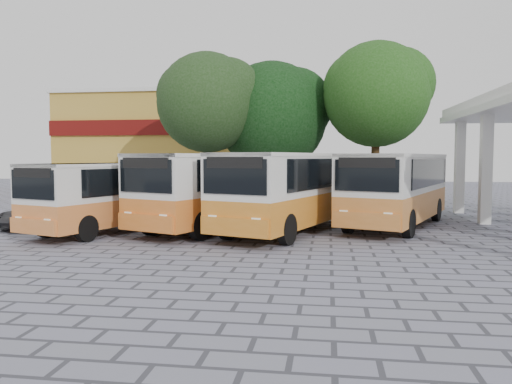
% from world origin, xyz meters
% --- Properties ---
extents(ground, '(90.00, 90.00, 0.00)m').
position_xyz_m(ground, '(0.00, 0.00, 0.00)').
color(ground, slate).
rests_on(ground, ground).
extents(shophouse_block, '(20.40, 10.40, 8.30)m').
position_xyz_m(shophouse_block, '(-11.00, 25.99, 4.16)').
color(shophouse_block, '#B1892E').
rests_on(shophouse_block, ground).
extents(bus_far_left, '(4.52, 7.86, 2.66)m').
position_xyz_m(bus_far_left, '(-7.17, 1.94, 1.54)').
color(bus_far_left, orange).
rests_on(bus_far_left, ground).
extents(bus_centre_left, '(5.50, 8.94, 3.01)m').
position_xyz_m(bus_centre_left, '(-3.25, 3.10, 1.74)').
color(bus_centre_left, orange).
rests_on(bus_centre_left, ground).
extents(bus_centre_right, '(5.21, 8.98, 3.03)m').
position_xyz_m(bus_centre_right, '(-0.34, 2.63, 1.76)').
color(bus_centre_right, '#C6731D').
rests_on(bus_centre_right, ground).
extents(bus_far_right, '(5.41, 8.94, 3.01)m').
position_xyz_m(bus_far_right, '(3.95, 4.71, 1.74)').
color(bus_far_right, '#C4732E').
rests_on(bus_far_right, ground).
extents(tree_left, '(6.55, 6.24, 9.41)m').
position_xyz_m(tree_left, '(-6.32, 14.19, 6.49)').
color(tree_left, black).
rests_on(tree_left, ground).
extents(tree_middle, '(7.60, 7.24, 9.16)m').
position_xyz_m(tree_middle, '(-2.50, 16.50, 5.78)').
color(tree_middle, '#35230E').
rests_on(tree_middle, ground).
extents(tree_right, '(6.76, 6.44, 9.94)m').
position_xyz_m(tree_right, '(4.09, 15.15, 6.93)').
color(tree_right, '#3D2813').
rests_on(tree_right, ground).
extents(parked_car, '(1.85, 3.95, 1.09)m').
position_xyz_m(parked_car, '(-10.73, 2.53, 0.55)').
color(parked_car, '#2F2F32').
rests_on(parked_car, ground).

